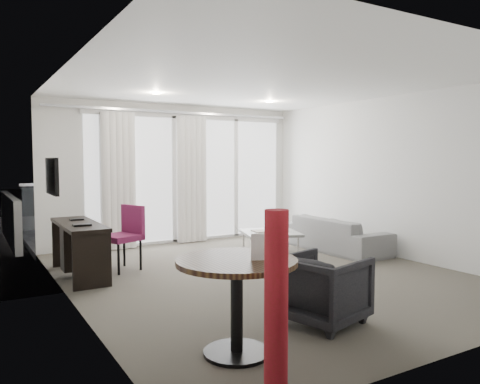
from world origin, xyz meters
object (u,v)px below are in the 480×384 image
round_table (237,307)px  desk (79,250)px  sofa (336,234)px  red_lamp (276,306)px  desk_chair (121,238)px  rattan_chair_b (223,204)px  coffee_table (270,243)px  rattan_chair_a (174,212)px  tub_armchair (323,289)px

round_table → desk: bearing=99.5°
sofa → red_lamp: bearing=133.5°
desk_chair → rattan_chair_b: size_ratio=1.08×
coffee_table → sofa: bearing=-11.7°
sofa → rattan_chair_a: bearing=24.8°
desk_chair → rattan_chair_a: size_ratio=1.10×
desk → rattan_chair_b: rattan_chair_b is taller
desk_chair → rattan_chair_b: 5.45m
rattan_chair_a → coffee_table: bearing=-70.1°
red_lamp → sofa: size_ratio=0.64×
sofa → rattan_chair_a: size_ratio=2.35×
desk → coffee_table: (2.99, -0.17, -0.16)m
round_table → rattan_chair_a: rattan_chair_a is taller
sofa → rattan_chair_b: bearing=-2.1°
desk → rattan_chair_a: (2.62, 3.02, 0.06)m
red_lamp → rattan_chair_b: bearing=63.6°
desk_chair → red_lamp: 4.07m
rattan_chair_a → round_table: bearing=-95.0°
desk → sofa: size_ratio=0.78×
desk → rattan_chair_b: (4.37, 3.97, 0.07)m
tub_armchair → rattan_chair_b: size_ratio=0.85×
sofa → round_table: bearing=128.0°
desk → coffee_table: desk is taller
round_table → coffee_table: bearing=51.8°
rattan_chair_b → red_lamp: bearing=-100.9°
round_table → rattan_chair_a: size_ratio=1.16×
desk → red_lamp: size_ratio=1.23×
sofa → rattan_chair_b: size_ratio=2.30×
round_table → red_lamp: red_lamp is taller
desk → red_lamp: 4.05m
desk → rattan_chair_a: bearing=49.1°
desk_chair → rattan_chair_a: desk_chair is taller
coffee_table → sofa: size_ratio=0.44×
coffee_table → sofa: sofa is taller
tub_armchair → rattan_chair_b: 7.55m
rattan_chair_a → desk: bearing=-117.7°
round_table → rattan_chair_b: (3.82, 7.24, 0.04)m
sofa → rattan_chair_b: rattan_chair_b is taller
tub_armchair → rattan_chair_b: rattan_chair_b is taller
round_table → coffee_table: size_ratio=1.11×
rattan_chair_b → tub_armchair: bearing=-95.8°
red_lamp → coffee_table: 4.66m
desk_chair → coffee_table: desk_chair is taller
round_table → rattan_chair_b: rattan_chair_b is taller
desk_chair → sofa: 3.66m
desk_chair → sofa: desk_chair is taller
desk → desk_chair: desk_chair is taller
coffee_table → sofa: (1.22, -0.25, 0.09)m
desk → tub_armchair: bearing=-62.1°
coffee_table → rattan_chair_b: size_ratio=1.02×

